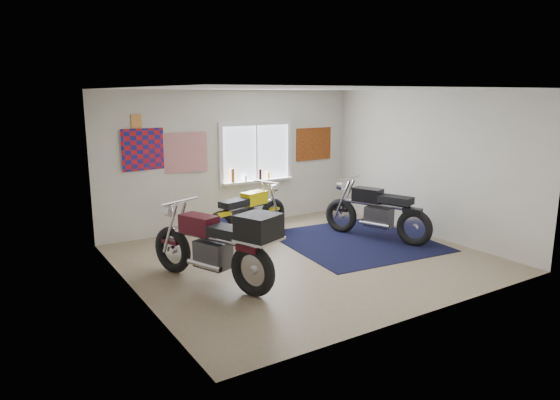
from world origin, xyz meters
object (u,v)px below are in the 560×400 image
yellow_triumph (247,215)px  black_chrome_bike (377,213)px  navy_rug (356,241)px  maroon_tourer (219,245)px

yellow_triumph → black_chrome_bike: black_chrome_bike is taller
yellow_triumph → black_chrome_bike: bearing=-49.4°
navy_rug → black_chrome_bike: size_ratio=1.27×
maroon_tourer → black_chrome_bike: bearing=-102.7°
navy_rug → yellow_triumph: (-1.57, 1.22, 0.44)m
navy_rug → black_chrome_bike: bearing=-8.8°
yellow_triumph → maroon_tourer: 2.35m
black_chrome_bike → navy_rug: bearing=60.4°
yellow_triumph → maroon_tourer: bearing=-144.5°
navy_rug → black_chrome_bike: 0.64m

